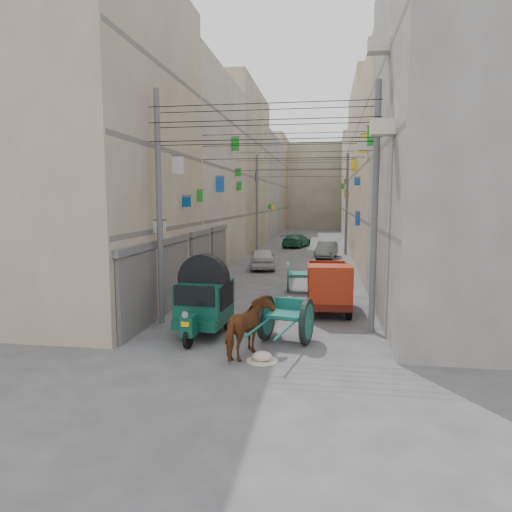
% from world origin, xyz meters
% --- Properties ---
extents(ground, '(140.00, 140.00, 0.00)m').
position_xyz_m(ground, '(0.00, 0.00, 0.00)').
color(ground, '#454447').
rests_on(ground, ground).
extents(building_row_left, '(8.00, 62.00, 14.00)m').
position_xyz_m(building_row_left, '(-8.00, 34.13, 6.46)').
color(building_row_left, tan).
rests_on(building_row_left, ground).
extents(building_row_right, '(8.00, 62.00, 14.00)m').
position_xyz_m(building_row_right, '(8.00, 34.13, 6.46)').
color(building_row_right, '#9A9590').
rests_on(building_row_right, ground).
extents(end_cap_building, '(22.00, 10.00, 13.00)m').
position_xyz_m(end_cap_building, '(0.00, 66.00, 6.50)').
color(end_cap_building, '#B6A990').
rests_on(end_cap_building, ground).
extents(shutters_left, '(0.18, 14.40, 2.88)m').
position_xyz_m(shutters_left, '(-3.92, 10.38, 1.49)').
color(shutters_left, '#505156').
rests_on(shutters_left, ground).
extents(signboards, '(8.22, 40.52, 5.67)m').
position_xyz_m(signboards, '(-0.01, 21.66, 3.43)').
color(signboards, '#782894').
rests_on(signboards, ground).
extents(ac_units, '(0.70, 6.55, 3.35)m').
position_xyz_m(ac_units, '(3.65, 7.67, 7.43)').
color(ac_units, beige).
rests_on(ac_units, ground).
extents(utility_poles, '(7.40, 22.20, 8.00)m').
position_xyz_m(utility_poles, '(0.00, 17.00, 4.00)').
color(utility_poles, '#5A5A5D').
rests_on(utility_poles, ground).
extents(overhead_cables, '(7.40, 22.52, 1.12)m').
position_xyz_m(overhead_cables, '(0.00, 14.40, 6.77)').
color(overhead_cables, black).
rests_on(overhead_cables, ground).
extents(auto_rickshaw, '(1.74, 2.87, 1.99)m').
position_xyz_m(auto_rickshaw, '(-1.74, 4.85, 1.17)').
color(auto_rickshaw, black).
rests_on(auto_rickshaw, ground).
extents(tonga_cart, '(1.73, 3.23, 1.38)m').
position_xyz_m(tonga_cart, '(0.92, 4.49, 0.72)').
color(tonga_cart, black).
rests_on(tonga_cart, ground).
extents(mini_truck, '(1.75, 3.59, 1.97)m').
position_xyz_m(mini_truck, '(2.22, 8.19, 0.95)').
color(mini_truck, black).
rests_on(mini_truck, ground).
extents(second_cart, '(1.73, 1.56, 1.44)m').
position_xyz_m(second_cart, '(1.10, 12.24, 0.77)').
color(second_cart, '#155C52').
rests_on(second_cart, ground).
extents(feed_sack, '(0.53, 0.42, 0.26)m').
position_xyz_m(feed_sack, '(0.45, 2.70, 0.13)').
color(feed_sack, beige).
rests_on(feed_sack, ground).
extents(horse, '(1.32, 2.07, 1.62)m').
position_xyz_m(horse, '(0.03, 3.00, 0.81)').
color(horse, maroon).
rests_on(horse, ground).
extents(distant_car_white, '(2.11, 4.06, 1.32)m').
position_xyz_m(distant_car_white, '(-1.89, 19.29, 0.66)').
color(distant_car_white, silver).
rests_on(distant_car_white, ground).
extents(distant_car_grey, '(1.81, 3.86, 1.22)m').
position_xyz_m(distant_car_grey, '(2.08, 25.59, 0.61)').
color(distant_car_grey, '#4C514E').
rests_on(distant_car_grey, ground).
extents(distant_car_green, '(2.74, 4.67, 1.27)m').
position_xyz_m(distant_car_green, '(-0.70, 33.26, 0.64)').
color(distant_car_green, '#216149').
rests_on(distant_car_green, ground).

